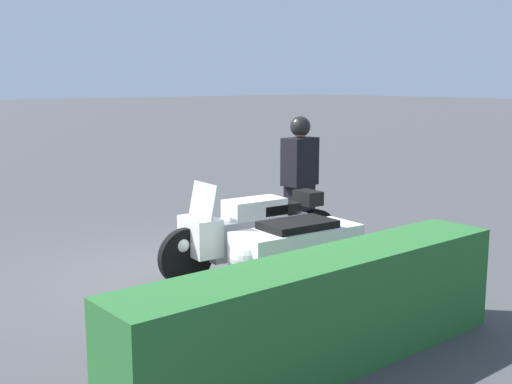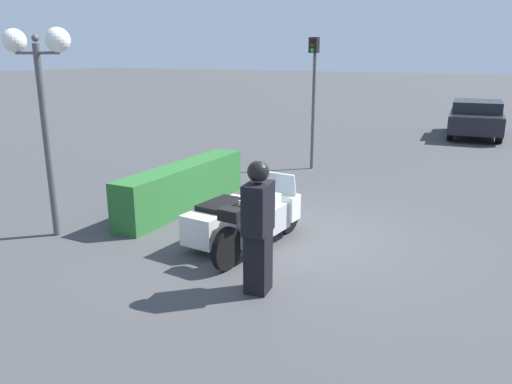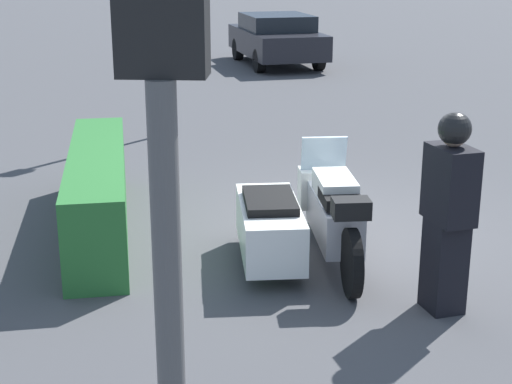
# 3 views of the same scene
# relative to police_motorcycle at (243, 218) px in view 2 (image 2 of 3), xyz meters

# --- Properties ---
(ground_plane) EXTENTS (160.00, 160.00, 0.00)m
(ground_plane) POSITION_rel_police_motorcycle_xyz_m (0.72, -0.67, -0.47)
(ground_plane) COLOR #424244
(police_motorcycle) EXTENTS (2.57, 1.40, 1.16)m
(police_motorcycle) POSITION_rel_police_motorcycle_xyz_m (0.00, 0.00, 0.00)
(police_motorcycle) COLOR black
(police_motorcycle) RESTS_ON ground
(officer_rider) EXTENTS (0.53, 0.36, 1.83)m
(officer_rider) POSITION_rel_police_motorcycle_xyz_m (-1.43, -1.03, 0.50)
(officer_rider) COLOR black
(officer_rider) RESTS_ON ground
(hedge_bush_curbside) EXTENTS (3.77, 0.62, 0.93)m
(hedge_bush_curbside) POSITION_rel_police_motorcycle_xyz_m (1.23, 2.08, 0.00)
(hedge_bush_curbside) COLOR #28662D
(hedge_bush_curbside) RESTS_ON ground
(twin_lamp_post) EXTENTS (0.39, 1.41, 3.55)m
(twin_lamp_post) POSITION_rel_police_motorcycle_xyz_m (-1.14, 3.18, 2.42)
(twin_lamp_post) COLOR #4C4C51
(twin_lamp_post) RESTS_ON ground
(traffic_light_near) EXTENTS (0.22, 0.29, 3.55)m
(traffic_light_near) POSITION_rel_police_motorcycle_xyz_m (5.96, 1.08, 1.86)
(traffic_light_near) COLOR #4C4C4C
(traffic_light_near) RESTS_ON ground
(parked_car_background) EXTENTS (4.22, 2.18, 1.39)m
(parked_car_background) POSITION_rel_police_motorcycle_xyz_m (14.11, -2.53, 0.28)
(parked_car_background) COLOR black
(parked_car_background) RESTS_ON ground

